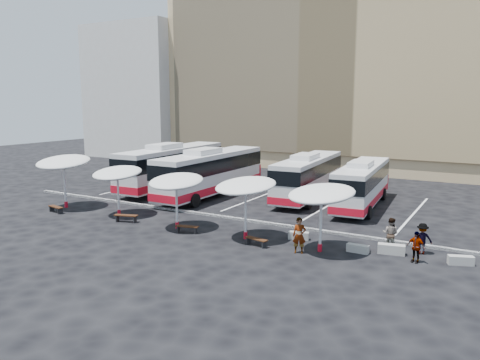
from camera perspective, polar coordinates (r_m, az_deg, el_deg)
The scene contains 26 objects.
ground at distance 31.66m, azimuth -4.30°, elevation -4.56°, with size 120.00×120.00×0.00m, color black.
sandstone_building at distance 59.97m, azimuth 13.50°, elevation 14.02°, with size 42.00×18.25×29.60m.
apartment_block at distance 70.02m, azimuth -10.54°, elevation 10.48°, with size 14.00×14.00×18.00m, color beige.
curb_divider at distance 32.04m, azimuth -3.80°, elevation -4.25°, with size 34.00×0.25×0.15m, color black.
bay_lines at distance 38.36m, azimuth 2.45°, elevation -2.03°, with size 24.15×12.00×0.01m.
bus_0 at distance 41.99m, azimuth -8.24°, elevation 1.79°, with size 3.46×13.06×4.11m.
bus_1 at distance 38.33m, azimuth -3.58°, elevation 1.05°, with size 3.00×12.64×4.01m.
bus_2 at distance 37.82m, azimuth 8.35°, elevation 0.59°, with size 3.37×11.73×3.67m.
bus_3 at distance 35.59m, azimuth 14.68°, elevation -0.34°, with size 3.30×11.15×3.49m.
sunshade_0 at distance 36.22m, azimuth -20.72°, elevation 2.04°, with size 4.69×4.72×3.95m.
sunshade_1 at distance 32.66m, azimuth -14.73°, elevation 0.82°, with size 3.66×3.70×3.44m.
sunshade_2 at distance 28.56m, azimuth -7.79°, elevation -0.18°, with size 3.66×3.69×3.44m.
sunshade_3 at distance 26.09m, azimuth 0.69°, elevation -0.73°, with size 4.31×4.34×3.59m.
sunshade_4 at distance 24.22m, azimuth 9.90°, elevation -1.69°, with size 4.56×4.59×3.59m.
wood_bench_0 at distance 35.27m, azimuth -21.53°, elevation -3.18°, with size 1.49×0.64×0.44m.
wood_bench_1 at distance 31.19m, azimuth -13.72°, elevation -4.35°, with size 1.59×0.86×0.47m.
wood_bench_2 at distance 28.03m, azimuth -6.46°, elevation -5.78°, with size 1.44×0.71×0.43m.
wood_bench_3 at distance 25.45m, azimuth 2.00°, elevation -7.34°, with size 1.40×0.62×0.42m.
conc_bench_0 at distance 26.84m, azimuth 7.15°, elevation -6.74°, with size 1.15×0.38×0.43m, color gray.
conc_bench_1 at distance 25.15m, azimuth 14.16°, elevation -8.11°, with size 1.12×0.37×0.42m, color gray.
conc_bench_2 at distance 25.38m, azimuth 17.96°, elevation -8.03°, with size 1.34×0.45×0.50m, color gray.
conc_bench_3 at distance 25.01m, azimuth 25.32°, elevation -8.84°, with size 1.16×0.39×0.44m, color gray.
passenger_0 at distance 24.31m, azimuth 7.26°, elevation -6.71°, with size 0.68×0.45×1.87m, color black.
passenger_1 at distance 25.91m, azimuth 17.88°, elevation -6.25°, with size 0.84×0.65×1.72m, color black.
passenger_2 at distance 24.33m, azimuth 20.63°, elevation -7.65°, with size 0.91×0.38×1.55m, color black.
passenger_3 at distance 25.74m, azimuth 21.28°, elevation -6.68°, with size 1.04×0.60×1.61m, color black.
Camera 1 is at (17.37, -25.32, 7.73)m, focal length 35.00 mm.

